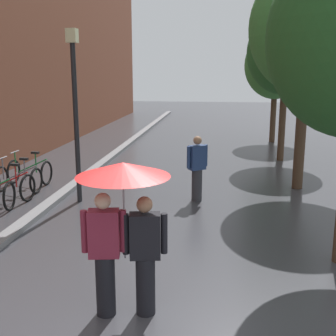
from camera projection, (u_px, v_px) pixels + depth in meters
The scene contains 11 objects.
ground_plane at pixel (148, 320), 5.69m from camera, with size 80.00×80.00×0.00m, color #38383D.
kerb_strip at pixel (108, 159), 15.74m from camera, with size 0.30×36.00×0.12m, color slate.
street_tree_1 at pixel (308, 29), 11.11m from camera, with size 3.02×3.02×5.98m.
street_tree_2 at pixel (286, 53), 14.92m from camera, with size 2.71×2.71×5.27m.
street_tree_3 at pixel (276, 65), 19.00m from camera, with size 2.74×2.74×4.94m.
parked_bicycle_2 at pixel (9, 186), 10.87m from camera, with size 1.15×0.82×0.96m.
parked_bicycle_3 at pixel (18, 179), 11.54m from camera, with size 1.12×0.76×0.96m.
parked_bicycle_4 at pixel (30, 171), 12.40m from camera, with size 1.12×0.76×0.96m.
couple_under_umbrella at pixel (124, 212), 5.55m from camera, with size 1.21×1.21×2.09m.
street_lamp_post at pixel (75, 104), 10.30m from camera, with size 0.24×0.24×4.15m.
pedestrian_walking_midground at pixel (197, 168), 10.71m from camera, with size 0.49×0.41×1.64m.
Camera 1 is at (0.91, -5.03, 3.22)m, focal length 46.17 mm.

